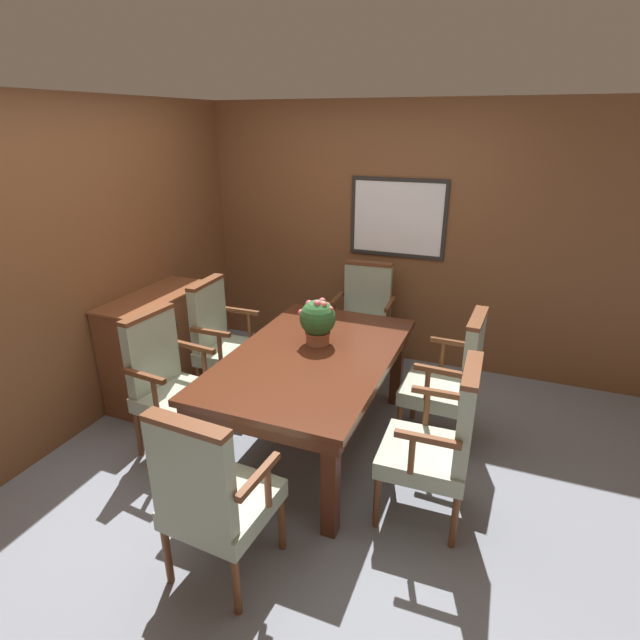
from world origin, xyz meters
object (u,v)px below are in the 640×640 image
(chair_right_far, at_px, (452,377))
(sideboard_cabinet, at_px, (160,345))
(chair_right_near, at_px, (440,440))
(chair_left_near, at_px, (168,380))
(chair_head_near, at_px, (212,494))
(potted_plant, at_px, (318,320))
(chair_left_far, at_px, (223,338))
(dining_table, at_px, (312,365))
(chair_head_far, at_px, (364,316))

(chair_right_far, bearing_deg, sideboard_cabinet, -83.30)
(chair_right_near, distance_m, chair_left_near, 1.92)
(chair_head_near, bearing_deg, chair_left_near, -39.77)
(chair_right_near, relative_size, potted_plant, 2.98)
(chair_right_far, bearing_deg, chair_left_far, -87.14)
(chair_left_far, distance_m, potted_plant, 1.03)
(chair_right_near, height_order, sideboard_cabinet, chair_right_near)
(dining_table, bearing_deg, chair_head_near, -90.06)
(chair_head_near, xyz_separation_m, sideboard_cabinet, (-1.51, 1.50, -0.09))
(potted_plant, bearing_deg, chair_left_far, 168.83)
(dining_table, relative_size, sideboard_cabinet, 1.72)
(dining_table, bearing_deg, chair_right_near, -23.20)
(dining_table, distance_m, sideboard_cabinet, 1.54)
(chair_left_near, bearing_deg, dining_table, -61.22)
(chair_head_far, height_order, potted_plant, potted_plant)
(chair_right_near, xyz_separation_m, chair_head_near, (-0.98, -0.87, 0.00))
(chair_head_near, bearing_deg, chair_right_far, -115.68)
(chair_head_near, bearing_deg, chair_head_far, -86.20)
(chair_left_near, height_order, chair_head_near, same)
(chair_left_far, height_order, chair_right_far, same)
(chair_right_near, distance_m, potted_plant, 1.23)
(chair_head_far, height_order, chair_right_near, same)
(chair_left_near, bearing_deg, chair_left_far, 8.02)
(chair_left_far, xyz_separation_m, chair_right_far, (1.91, 0.01, 0.00))
(dining_table, xyz_separation_m, chair_left_near, (-0.94, -0.41, -0.10))
(dining_table, bearing_deg, sideboard_cabinet, 172.29)
(chair_left_far, xyz_separation_m, chair_left_near, (0.04, -0.78, 0.00))
(potted_plant, xyz_separation_m, sideboard_cabinet, (-1.48, 0.02, -0.46))
(chair_right_near, xyz_separation_m, chair_left_near, (-1.92, 0.01, 0.00))
(chair_right_near, distance_m, chair_head_near, 1.31)
(chair_left_far, distance_m, sideboard_cabinet, 0.57)
(chair_left_near, relative_size, chair_head_near, 1.00)
(chair_head_near, distance_m, sideboard_cabinet, 2.13)
(chair_head_near, xyz_separation_m, chair_right_far, (0.93, 1.67, 0.00))
(chair_right_near, bearing_deg, potted_plant, -122.41)
(dining_table, height_order, chair_left_far, chair_left_far)
(chair_right_near, bearing_deg, chair_left_near, -91.87)
(chair_right_far, relative_size, potted_plant, 2.98)
(dining_table, distance_m, potted_plant, 0.33)
(chair_left_near, xyz_separation_m, potted_plant, (0.91, 0.59, 0.37))
(chair_left_far, bearing_deg, chair_head_far, -47.20)
(sideboard_cabinet, bearing_deg, dining_table, -7.71)
(chair_right_near, bearing_deg, dining_table, -114.75)
(dining_table, relative_size, chair_head_far, 1.72)
(chair_head_far, bearing_deg, chair_left_near, -121.20)
(chair_left_far, distance_m, chair_head_near, 1.93)
(potted_plant, bearing_deg, chair_left_near, -146.93)
(chair_head_far, relative_size, potted_plant, 2.98)
(dining_table, relative_size, chair_head_near, 1.72)
(dining_table, xyz_separation_m, sideboard_cabinet, (-1.51, 0.20, -0.19))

